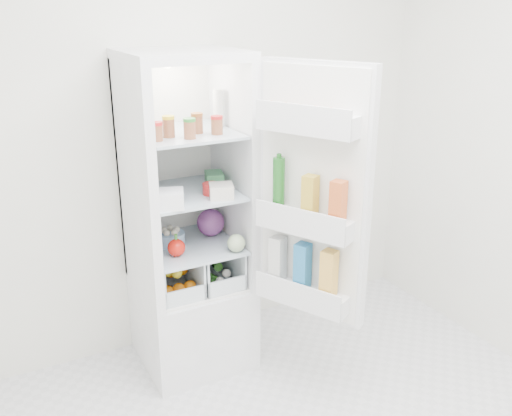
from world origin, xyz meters
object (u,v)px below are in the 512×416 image
red_cabbage (211,222)px  mushroom_bowl (171,239)px  refrigerator (187,253)px  fridge_door (311,202)px

red_cabbage → mushroom_bowl: size_ratio=1.01×
refrigerator → mushroom_bowl: size_ratio=11.56×
mushroom_bowl → refrigerator: bearing=13.4°
mushroom_bowl → fridge_door: bearing=-47.2°
red_cabbage → mushroom_bowl: 0.26m
refrigerator → red_cabbage: bearing=1.9°
mushroom_bowl → fridge_door: 0.85m
red_cabbage → refrigerator: bearing=-178.1°
refrigerator → fridge_door: refrigerator is taller
mushroom_bowl → fridge_door: fridge_door is taller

